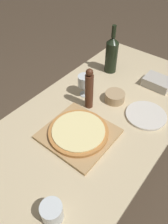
% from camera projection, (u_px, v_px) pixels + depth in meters
% --- Properties ---
extents(ground_plane, '(12.00, 12.00, 0.00)m').
position_uv_depth(ground_plane, '(92.00, 179.00, 1.77)').
color(ground_plane, '#4C3D2D').
extents(dining_table, '(0.81, 1.67, 0.72)m').
position_uv_depth(dining_table, '(95.00, 126.00, 1.32)').
color(dining_table, '#CCB78E').
rests_on(dining_table, ground_plane).
extents(cutting_board, '(0.35, 0.34, 0.02)m').
position_uv_depth(cutting_board, '(79.00, 134.00, 1.15)').
color(cutting_board, tan).
rests_on(cutting_board, dining_table).
extents(pizza, '(0.32, 0.32, 0.02)m').
position_uv_depth(pizza, '(78.00, 131.00, 1.14)').
color(pizza, '#BC7A3D').
rests_on(pizza, cutting_board).
extents(wine_bottle, '(0.08, 0.08, 0.33)m').
position_uv_depth(wine_bottle, '(112.00, 54.00, 1.50)').
color(wine_bottle, black).
rests_on(wine_bottle, dining_table).
extents(pepper_mill, '(0.05, 0.05, 0.26)m').
position_uv_depth(pepper_mill, '(89.00, 90.00, 1.23)').
color(pepper_mill, '#4C2819').
rests_on(pepper_mill, dining_table).
extents(wine_glass, '(0.08, 0.08, 0.14)m').
position_uv_depth(wine_glass, '(85.00, 81.00, 1.33)').
color(wine_glass, silver).
rests_on(wine_glass, dining_table).
extents(small_bowl, '(0.12, 0.12, 0.06)m').
position_uv_depth(small_bowl, '(115.00, 97.00, 1.34)').
color(small_bowl, tan).
rests_on(small_bowl, dining_table).
extents(drinking_tumbler, '(0.09, 0.09, 0.09)m').
position_uv_depth(drinking_tumbler, '(52.00, 212.00, 0.83)').
color(drinking_tumbler, silver).
rests_on(drinking_tumbler, dining_table).
extents(dinner_plate, '(0.23, 0.23, 0.01)m').
position_uv_depth(dinner_plate, '(146.00, 115.00, 1.26)').
color(dinner_plate, silver).
rests_on(dinner_plate, dining_table).
extents(food_container, '(0.17, 0.13, 0.06)m').
position_uv_depth(food_container, '(157.00, 82.00, 1.44)').
color(food_container, '#BCB7AD').
rests_on(food_container, dining_table).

